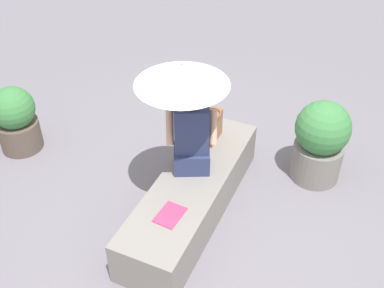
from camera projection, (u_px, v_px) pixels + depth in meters
The scene contains 8 objects.
ground_plane at pixel (192, 211), 4.72m from camera, with size 14.00×14.00×0.00m, color slate.
stone_bench at pixel (192, 195), 4.58m from camera, with size 2.12×0.60×0.45m, color gray.
person_seated at pixel (192, 136), 4.33m from camera, with size 0.40×0.51×0.90m.
parasol at pixel (182, 74), 3.93m from camera, with size 0.84×0.84×1.16m.
handbag_black at pixel (210, 126), 4.85m from camera, with size 0.29×0.22×0.33m.
magazine at pixel (170, 215), 4.05m from camera, with size 0.28×0.20×0.01m, color #D83866.
planter_near at pixel (320, 141), 4.86m from camera, with size 0.57×0.57×0.93m.
planter_far at pixel (16, 119), 5.32m from camera, with size 0.49×0.49×0.80m.
Camera 1 is at (3.03, 1.36, 3.42)m, focal length 43.65 mm.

